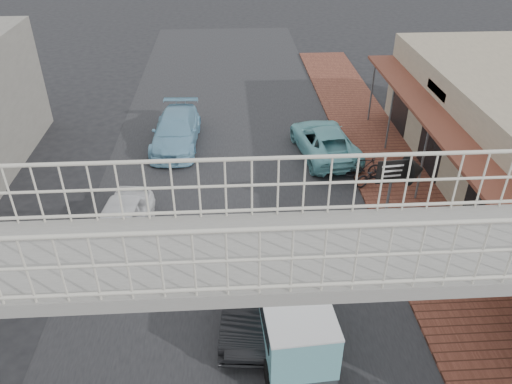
{
  "coord_description": "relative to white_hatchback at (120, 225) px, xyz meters",
  "views": [
    {
      "loc": [
        0.08,
        -10.08,
        10.18
      ],
      "look_at": [
        0.88,
        3.08,
        1.8
      ],
      "focal_mm": 35.0,
      "sensor_mm": 36.0,
      "label": 1
    }
  ],
  "objects": [
    {
      "name": "ground",
      "position": [
        3.52,
        -3.12,
        -0.68
      ],
      "size": [
        120.0,
        120.0,
        0.0
      ],
      "primitive_type": "plane",
      "color": "black",
      "rests_on": "ground"
    },
    {
      "name": "road_strip",
      "position": [
        3.52,
        -3.12,
        -0.67
      ],
      "size": [
        10.0,
        60.0,
        0.01
      ],
      "primitive_type": "cube",
      "color": "black",
      "rests_on": "ground"
    },
    {
      "name": "sidewalk",
      "position": [
        10.02,
        -0.12,
        -0.63
      ],
      "size": [
        3.0,
        40.0,
        0.1
      ],
      "primitive_type": "cube",
      "color": "brown",
      "rests_on": "ground"
    },
    {
      "name": "footbridge",
      "position": [
        3.52,
        -7.12,
        2.5
      ],
      "size": [
        16.4,
        2.4,
        6.34
      ],
      "color": "gray",
      "rests_on": "ground"
    },
    {
      "name": "white_hatchback",
      "position": [
        0.0,
        0.0,
        0.0
      ],
      "size": [
        2.06,
        4.13,
        1.35
      ],
      "primitive_type": "imported",
      "rotation": [
        0.0,
        0.0,
        -0.12
      ],
      "color": "white",
      "rests_on": "ground"
    },
    {
      "name": "dark_sedan",
      "position": [
        4.11,
        -3.33,
        0.02
      ],
      "size": [
        1.9,
        4.34,
        1.39
      ],
      "primitive_type": "imported",
      "rotation": [
        0.0,
        0.0,
        -0.1
      ],
      "color": "black",
      "rests_on": "ground"
    },
    {
      "name": "angkot_curb",
      "position": [
        7.65,
        5.67,
        -0.03
      ],
      "size": [
        2.73,
        4.86,
        1.28
      ],
      "primitive_type": "imported",
      "rotation": [
        0.0,
        0.0,
        3.28
      ],
      "color": "#70BBC2",
      "rests_on": "ground"
    },
    {
      "name": "angkot_far",
      "position": [
        1.28,
        6.94,
        0.01
      ],
      "size": [
        2.14,
        4.79,
        1.37
      ],
      "primitive_type": "imported",
      "rotation": [
        0.0,
        0.0,
        -0.05
      ],
      "color": "#73A9C7",
      "rests_on": "ground"
    },
    {
      "name": "angkot_van",
      "position": [
        5.02,
        -4.42,
        0.45
      ],
      "size": [
        1.89,
        3.73,
        1.77
      ],
      "rotation": [
        0.0,
        0.0,
        0.07
      ],
      "color": "black",
      "rests_on": "ground"
    },
    {
      "name": "motorcycle_near",
      "position": [
        9.08,
        2.89,
        -0.16
      ],
      "size": [
        1.68,
        1.06,
        0.83
      ],
      "primitive_type": "imported",
      "rotation": [
        0.0,
        0.0,
        1.92
      ],
      "color": "black",
      "rests_on": "sidewalk"
    },
    {
      "name": "motorcycle_far",
      "position": [
        8.82,
        3.46,
        -0.11
      ],
      "size": [
        1.61,
        0.67,
        0.94
      ],
      "primitive_type": "imported",
      "rotation": [
        0.0,
        0.0,
        1.42
      ],
      "color": "black",
      "rests_on": "sidewalk"
    },
    {
      "name": "arrow_sign",
      "position": [
        9.38,
        0.15,
        1.61
      ],
      "size": [
        1.59,
        1.02,
        2.7
      ],
      "rotation": [
        0.0,
        0.0,
        0.09
      ],
      "color": "#59595B",
      "rests_on": "sidewalk"
    }
  ]
}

